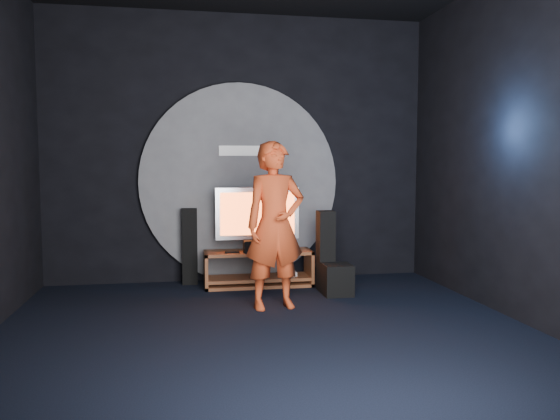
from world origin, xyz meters
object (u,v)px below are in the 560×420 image
object	(u,v)px
subwoofer	(337,280)
tower_speaker_left	(190,246)
media_console	(259,271)
tower_speaker_right	(326,251)
tv	(257,216)
player	(275,225)

from	to	relation	value
subwoofer	tower_speaker_left	bearing A→B (deg)	150.92
media_console	tower_speaker_right	distance (m)	0.91
media_console	subwoofer	size ratio (longest dim) A/B	3.70
tower_speaker_left	tv	bearing A→B (deg)	-15.23
tv	tower_speaker_right	bearing A→B (deg)	-29.71
media_console	tower_speaker_left	world-z (taller)	tower_speaker_left
tv	player	bearing A→B (deg)	-88.51
tv	tower_speaker_left	size ratio (longest dim) A/B	1.09
tower_speaker_left	player	bearing A→B (deg)	-57.54
tower_speaker_left	player	xyz separation A→B (m)	(0.89, -1.39, 0.41)
tower_speaker_left	subwoofer	world-z (taller)	tower_speaker_left
media_console	tv	world-z (taller)	tv
tower_speaker_left	subwoofer	bearing A→B (deg)	-29.08
tv	subwoofer	bearing A→B (deg)	-40.09
subwoofer	player	distance (m)	1.17
tv	player	world-z (taller)	player
subwoofer	tv	bearing A→B (deg)	139.91
tv	player	distance (m)	1.16
player	subwoofer	bearing A→B (deg)	18.52
tv	tower_speaker_right	world-z (taller)	tv
tv	tower_speaker_left	xyz separation A→B (m)	(-0.86, 0.23, -0.40)
tower_speaker_right	tv	bearing A→B (deg)	150.29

